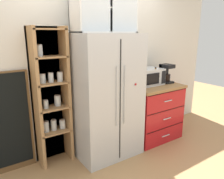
{
  "coord_description": "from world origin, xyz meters",
  "views": [
    {
      "loc": [
        -1.57,
        -2.43,
        1.71
      ],
      "look_at": [
        0.1,
        0.02,
        0.94
      ],
      "focal_mm": 35.12,
      "sensor_mm": 36.0,
      "label": 1
    }
  ],
  "objects_px": {
    "refrigerator": "(106,96)",
    "coffee_maker": "(165,73)",
    "chalkboard_menu": "(6,123)",
    "bottle_amber": "(155,77)",
    "microwave": "(149,77)",
    "mug_sage": "(136,84)"
  },
  "relations": [
    {
      "from": "mug_sage",
      "to": "bottle_amber",
      "type": "bearing_deg",
      "value": -10.16
    },
    {
      "from": "microwave",
      "to": "mug_sage",
      "type": "distance_m",
      "value": 0.3
    },
    {
      "from": "refrigerator",
      "to": "coffee_maker",
      "type": "distance_m",
      "value": 1.2
    },
    {
      "from": "bottle_amber",
      "to": "chalkboard_menu",
      "type": "height_order",
      "value": "chalkboard_menu"
    },
    {
      "from": "bottle_amber",
      "to": "microwave",
      "type": "bearing_deg",
      "value": 122.34
    },
    {
      "from": "chalkboard_menu",
      "to": "refrigerator",
      "type": "bearing_deg",
      "value": -13.8
    },
    {
      "from": "mug_sage",
      "to": "chalkboard_menu",
      "type": "relative_size",
      "value": 0.1
    },
    {
      "from": "refrigerator",
      "to": "bottle_amber",
      "type": "relative_size",
      "value": 5.88
    },
    {
      "from": "refrigerator",
      "to": "microwave",
      "type": "bearing_deg",
      "value": 3.62
    },
    {
      "from": "refrigerator",
      "to": "chalkboard_menu",
      "type": "bearing_deg",
      "value": 166.2
    },
    {
      "from": "mug_sage",
      "to": "chalkboard_menu",
      "type": "bearing_deg",
      "value": 171.14
    },
    {
      "from": "coffee_maker",
      "to": "bottle_amber",
      "type": "distance_m",
      "value": 0.29
    },
    {
      "from": "bottle_amber",
      "to": "mug_sage",
      "type": "bearing_deg",
      "value": 169.84
    },
    {
      "from": "coffee_maker",
      "to": "mug_sage",
      "type": "relative_size",
      "value": 2.5
    },
    {
      "from": "bottle_amber",
      "to": "refrigerator",
      "type": "bearing_deg",
      "value": 177.69
    },
    {
      "from": "microwave",
      "to": "chalkboard_menu",
      "type": "bearing_deg",
      "value": 173.1
    },
    {
      "from": "coffee_maker",
      "to": "chalkboard_menu",
      "type": "bearing_deg",
      "value": 173.08
    },
    {
      "from": "coffee_maker",
      "to": "refrigerator",
      "type": "bearing_deg",
      "value": -179.46
    },
    {
      "from": "coffee_maker",
      "to": "bottle_amber",
      "type": "relative_size",
      "value": 1.07
    },
    {
      "from": "microwave",
      "to": "chalkboard_menu",
      "type": "relative_size",
      "value": 0.35
    },
    {
      "from": "mug_sage",
      "to": "microwave",
      "type": "bearing_deg",
      "value": 5.64
    },
    {
      "from": "coffee_maker",
      "to": "mug_sage",
      "type": "height_order",
      "value": "coffee_maker"
    }
  ]
}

